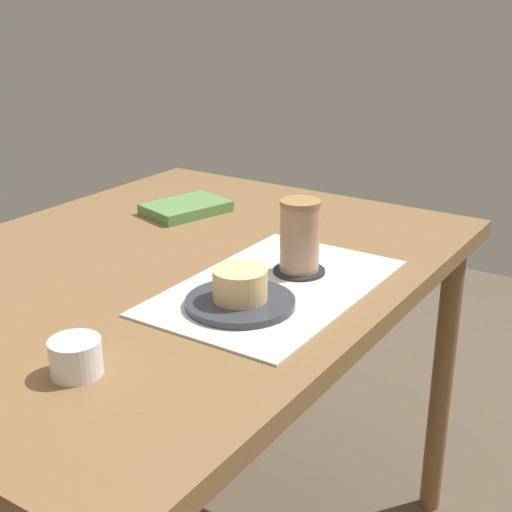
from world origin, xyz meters
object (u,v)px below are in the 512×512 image
Objects in this scene: pastry at (240,284)px; small_book at (186,208)px; sugar_bowl at (76,357)px; pastry_plate at (240,302)px; dining_table at (164,301)px; coffee_mug at (300,235)px.

pastry is 0.48× the size of small_book.
sugar_bowl is 0.72m from small_book.
pastry reaches higher than sugar_bowl.
small_book is at bearing 47.81° from pastry_plate.
small_book is (0.36, 0.39, -0.03)m from pastry.
dining_table is at bearing 69.79° from pastry_plate.
pastry is at bearing -12.76° from sugar_bowl.
small_book is at bearing 47.81° from pastry.
coffee_mug is (0.09, -0.24, 0.15)m from dining_table.
pastry_plate is 0.53m from small_book.
sugar_bowl is at bearing 167.24° from pastry_plate.
dining_table is 0.32m from small_book.
pastry is 0.30m from sugar_bowl.
coffee_mug is at bearing -2.31° from pastry_plate.
pastry_plate is 0.03m from pastry.
sugar_bowl is (-0.47, 0.07, -0.05)m from coffee_mug.
pastry_plate is 0.19m from coffee_mug.
coffee_mug reaches higher than sugar_bowl.
pastry is (0.00, 0.00, 0.03)m from pastry_plate.
small_book is (0.64, 0.33, -0.01)m from sugar_bowl.
pastry reaches higher than small_book.
dining_table is 9.18× the size of coffee_mug.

